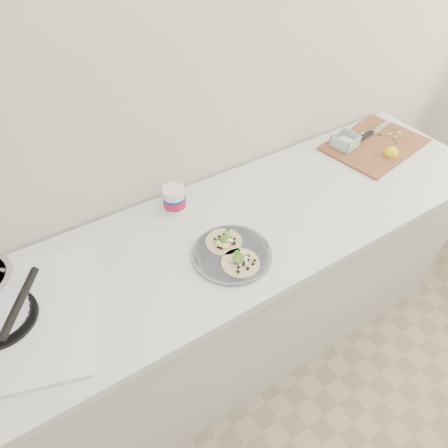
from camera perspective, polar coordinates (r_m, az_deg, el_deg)
counter at (r=1.88m, az=0.47°, el=-10.33°), size 2.44×0.66×0.90m
taco_plate at (r=1.43m, az=1.13°, el=-4.03°), size 0.29×0.29×0.04m
tub at (r=1.59m, az=-7.03°, el=3.84°), size 0.09×0.09×0.21m
cutboard at (r=2.12m, az=20.37°, el=10.94°), size 0.53×0.41×0.07m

